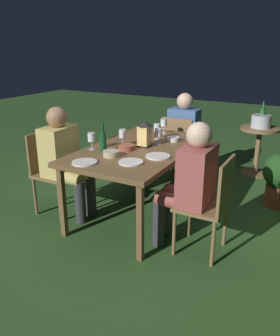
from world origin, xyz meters
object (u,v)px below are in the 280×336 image
dining_table (140,153)px  plate_c (85,162)px  ice_bucket (261,120)px  bowl_salad (111,153)px  side_table (258,144)px  chair_head_near (179,146)px  wine_glass_a (92,138)px  person_in_rust (189,181)px  wine_glass_b (158,133)px  person_in_blue (185,131)px  green_bottle_on_table (103,141)px  wine_glass_c (157,128)px  wine_glass_d (164,123)px  chair_side_left_b (52,168)px  plate_b (131,162)px  plate_a (158,156)px  wine_glass_e (123,134)px  bowl_olives (126,147)px  chair_side_right_b (210,202)px  person_in_mustard (65,157)px  lantern_centerpiece (144,132)px  bowl_bread (173,139)px

dining_table → plate_c: size_ratio=7.34×
dining_table → ice_bucket: (-1.84, 0.85, 0.08)m
bowl_salad → side_table: 2.44m
chair_head_near → wine_glass_a: wine_glass_a is taller
person_in_rust → wine_glass_b: (-0.55, -0.56, 0.22)m
ice_bucket → person_in_blue: bearing=-55.9°
wine_glass_b → side_table: (-1.65, 0.74, -0.42)m
chair_head_near → ice_bucket: (-0.77, 0.85, 0.28)m
green_bottle_on_table → plate_c: size_ratio=1.30×
wine_glass_a → wine_glass_c: same height
wine_glass_d → wine_glass_a: bearing=-20.0°
chair_side_left_b → green_bottle_on_table: green_bottle_on_table is taller
person_in_rust → plate_b: size_ratio=5.28×
green_bottle_on_table → bowl_salad: 0.19m
chair_head_near → wine_glass_a: size_ratio=5.15×
plate_a → plate_b: 0.30m
wine_glass_a → wine_glass_e: 0.33m
person_in_rust → plate_c: 0.92m
wine_glass_b → bowl_salad: size_ratio=1.10×
chair_side_left_b → wine_glass_c: (-0.75, 0.88, 0.38)m
green_bottle_on_table → plate_c: green_bottle_on_table is taller
chair_head_near → bowl_olives: (1.20, -0.08, 0.28)m
wine_glass_b → dining_table: bearing=-32.1°
person_in_rust → side_table: (-2.21, 0.18, -0.19)m
wine_glass_a → wine_glass_d: (-0.94, 0.34, 0.00)m
wine_glass_b → wine_glass_d: bearing=-161.6°
wine_glass_c → side_table: 1.73m
person_in_rust → wine_glass_e: size_ratio=6.80×
dining_table → chair_side_right_b: (0.37, 0.87, -0.20)m
person_in_rust → person_in_mustard: size_ratio=1.00×
chair_side_right_b → wine_glass_e: wine_glass_e is taller
chair_side_left_b → bowl_olives: chair_side_left_b is taller
person_in_mustard → bowl_olives: size_ratio=7.00×
lantern_centerpiece → bowl_olives: size_ratio=1.61×
wine_glass_e → bowl_salad: size_ratio=1.10×
lantern_centerpiece → wine_glass_e: lantern_centerpiece is taller
plate_a → ice_bucket: 2.11m
person_in_blue → wine_glass_a: size_ratio=6.80×
lantern_centerpiece → side_table: size_ratio=0.40×
chair_side_right_b → bowl_bread: (-0.75, -0.67, 0.28)m
chair_side_right_b → ice_bucket: (-2.21, -0.02, 0.28)m
chair_head_near → plate_c: chair_head_near is taller
person_in_mustard → plate_c: 0.58m
chair_side_right_b → chair_side_left_b: (0.00, -1.74, 0.00)m
person_in_blue → chair_side_left_b: person_in_blue is taller
bowl_olives → bowl_bread: 0.59m
chair_head_near → plate_b: size_ratio=4.00×
wine_glass_a → bowl_olives: (-0.16, 0.30, -0.09)m
person_in_blue → person_in_rust: size_ratio=1.00×
side_table → ice_bucket: 0.32m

